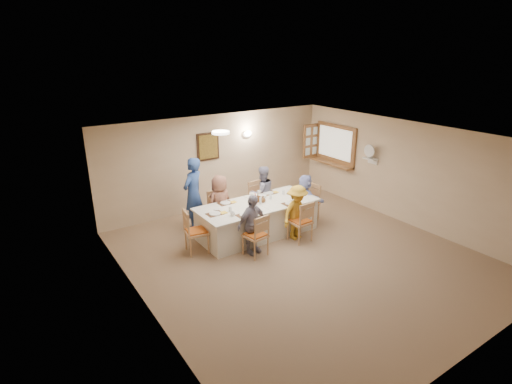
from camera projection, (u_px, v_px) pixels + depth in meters
ground at (302, 256)px, 8.30m from camera, size 7.00×7.00×0.00m
room_walls at (305, 188)px, 7.79m from camera, size 7.00×7.00×7.00m
wall_picture at (208, 147)px, 10.27m from camera, size 0.62×0.05×0.72m
wall_sconce at (248, 134)px, 10.81m from camera, size 0.26×0.09×0.18m
ceiling_light at (221, 132)px, 8.11m from camera, size 0.36×0.36×0.05m
serving_hatch at (336, 145)px, 11.35m from camera, size 0.06×1.50×1.15m
hatch_sill at (331, 163)px, 11.47m from camera, size 0.30×1.50×0.05m
shutter_door at (311, 141)px, 11.81m from camera, size 0.55×0.04×1.00m
fan_shelf at (370, 159)px, 10.29m from camera, size 0.22×0.36×0.03m
desk_fan at (370, 153)px, 10.23m from camera, size 0.30×0.30×0.28m
dining_table at (258, 219)px, 9.19m from camera, size 2.80×1.19×0.76m
chair_back_left at (218, 211)px, 9.48m from camera, size 0.49×0.49×0.90m
chair_back_right at (259, 200)px, 10.10m from camera, size 0.50×0.50×0.93m
chair_front_left at (255, 234)px, 8.22m from camera, size 0.50×0.50×0.93m
chair_front_right at (300, 221)px, 8.85m from camera, size 0.47×0.47×0.96m
chair_left_end at (196, 231)px, 8.34m from camera, size 0.53×0.53×0.97m
chair_right_end at (309, 202)px, 9.98m from camera, size 0.46×0.46×0.91m
diner_back_left at (220, 203)px, 9.31m from camera, size 0.83×0.69×1.35m
diner_back_right at (262, 193)px, 9.93m from camera, size 0.78×0.67×1.37m
diner_front_left at (252, 224)px, 8.26m from camera, size 0.85×0.53×1.29m
diner_front_right at (297, 213)px, 8.89m from camera, size 0.97×0.73×1.26m
diner_right_end at (305, 198)px, 9.87m from camera, size 1.14×0.44×1.20m
caregiver at (193, 194)px, 9.37m from camera, size 0.99×0.96×1.73m
placemat_fl at (245, 215)px, 8.42m from camera, size 0.37×0.28×0.01m
plate_fl at (245, 215)px, 8.42m from camera, size 0.24×0.24×0.02m
napkin_fl at (254, 214)px, 8.47m from camera, size 0.15×0.15×0.01m
placemat_fr at (290, 204)px, 9.05m from camera, size 0.34×0.25×0.01m
plate_fr at (290, 203)px, 9.05m from camera, size 0.22×0.22×0.01m
napkin_fr at (297, 202)px, 9.10m from camera, size 0.15×0.15×0.01m
placemat_bl at (225, 203)px, 9.07m from camera, size 0.34×0.25×0.01m
plate_bl at (225, 203)px, 9.07m from camera, size 0.23×0.23×0.01m
napkin_bl at (233, 202)px, 9.13m from camera, size 0.13×0.13×0.01m
placemat_br at (268, 193)px, 9.71m from camera, size 0.38×0.28×0.01m
plate_br at (268, 193)px, 9.70m from camera, size 0.25×0.25×0.02m
napkin_br at (275, 192)px, 9.76m from camera, size 0.13×0.13×0.01m
placemat_le at (215, 214)px, 8.48m from camera, size 0.35×0.26×0.01m
plate_le at (215, 213)px, 8.48m from camera, size 0.24×0.24×0.02m
napkin_le at (223, 213)px, 8.54m from camera, size 0.14×0.14×0.01m
placemat_re at (296, 194)px, 9.65m from camera, size 0.38×0.28×0.01m
plate_re at (296, 193)px, 9.65m from camera, size 0.24×0.24×0.02m
napkin_re at (303, 193)px, 9.70m from camera, size 0.14×0.14×0.01m
teacup_a at (233, 214)px, 8.38m from camera, size 0.18×0.18×0.08m
teacup_b at (259, 192)px, 9.63m from camera, size 0.13×0.13×0.09m
bowl_a at (254, 208)px, 8.74m from camera, size 0.30×0.30×0.06m
bowl_b at (263, 196)px, 9.45m from camera, size 0.30×0.30×0.06m
condiment_ketchup at (255, 199)px, 9.00m from camera, size 0.17×0.17×0.25m
condiment_brown at (258, 198)px, 9.13m from camera, size 0.12×0.12×0.20m
condiment_malt at (263, 199)px, 9.11m from camera, size 0.19×0.19×0.16m
drinking_glass at (251, 202)px, 9.00m from camera, size 0.06×0.06×0.09m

